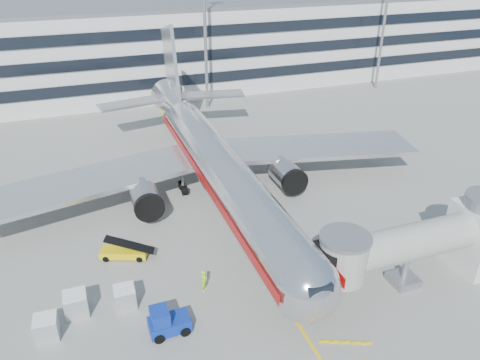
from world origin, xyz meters
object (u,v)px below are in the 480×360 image
object	(u,v)px
belt_loader	(124,252)
cargo_container_right	(76,304)
main_jet	(215,163)
cargo_container_front	(125,297)
cargo_container_left	(46,327)
baggage_tug	(166,322)
ramp_worker	(204,281)

from	to	relation	value
belt_loader	cargo_container_right	size ratio (longest dim) A/B	2.41
main_jet	cargo_container_front	size ratio (longest dim) A/B	29.39
cargo_container_left	cargo_container_front	xyz separation A→B (m)	(5.83, 1.32, -0.01)
baggage_tug	cargo_container_left	size ratio (longest dim) A/B	1.74
main_jet	belt_loader	world-z (taller)	main_jet
cargo_container_front	ramp_worker	xyz separation A→B (m)	(6.41, -0.35, 0.10)
cargo_container_right	ramp_worker	world-z (taller)	ramp_worker
main_jet	baggage_tug	distance (m)	20.93
belt_loader	ramp_worker	bearing A→B (deg)	-50.45
main_jet	cargo_container_right	world-z (taller)	main_jet
cargo_container_right	belt_loader	bearing A→B (deg)	53.62
cargo_container_front	belt_loader	bearing A→B (deg)	83.34
cargo_container_left	cargo_container_right	world-z (taller)	cargo_container_right
main_jet	cargo_container_left	distance (m)	24.04
belt_loader	cargo_container_left	distance (m)	10.22
baggage_tug	ramp_worker	xyz separation A→B (m)	(3.91, 3.55, -0.01)
belt_loader	baggage_tug	distance (m)	10.55
baggage_tug	ramp_worker	bearing A→B (deg)	42.27
baggage_tug	cargo_container_right	distance (m)	7.57
baggage_tug	cargo_container_left	xyz separation A→B (m)	(-8.33, 2.59, -0.10)
cargo_container_right	cargo_container_left	bearing A→B (deg)	-140.36
belt_loader	ramp_worker	size ratio (longest dim) A/B	2.30
cargo_container_front	ramp_worker	size ratio (longest dim) A/B	0.89
belt_loader	cargo_container_left	size ratio (longest dim) A/B	2.55
cargo_container_left	cargo_container_front	world-z (taller)	cargo_container_left
main_jet	baggage_tug	bearing A→B (deg)	-117.36
ramp_worker	cargo_container_right	bearing A→B (deg)	126.97
baggage_tug	cargo_container_left	bearing A→B (deg)	162.75
belt_loader	ramp_worker	xyz separation A→B (m)	(5.65, -6.84, 0.38)
cargo_container_right	ramp_worker	xyz separation A→B (m)	(10.10, -0.81, 0.04)
main_jet	ramp_worker	distance (m)	16.16
cargo_container_left	cargo_container_right	xyz separation A→B (m)	(2.14, 1.77, 0.05)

